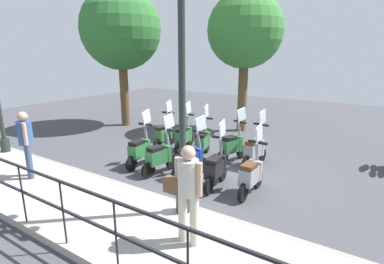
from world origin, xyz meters
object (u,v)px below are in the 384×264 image
object	(u,v)px
scooter_near_0	(251,174)
tree_large	(121,30)
tree_distant	(245,31)
scooter_near_2	(191,159)
scooter_far_1	(232,145)
scooter_far_2	(203,141)
pedestrian_with_bag	(187,187)
scooter_far_3	(184,136)
scooter_far_4	(164,134)
pedestrian_distant	(26,140)
scooter_near_4	(140,149)
scooter_far_0	(255,149)
scooter_near_1	(216,168)
scooter_near_3	(160,156)
lamp_post_near	(182,110)

from	to	relation	value
scooter_near_0	tree_large	bearing A→B (deg)	65.67
tree_large	tree_distant	world-z (taller)	tree_large
scooter_near_2	scooter_far_1	xyz separation A→B (m)	(1.59, -0.39, 0.00)
scooter_near_2	scooter_far_2	xyz separation A→B (m)	(1.47, 0.53, 0.00)
pedestrian_with_bag	scooter_far_3	bearing A→B (deg)	37.36
tree_distant	scooter_near_2	size ratio (longest dim) A/B	3.43
pedestrian_with_bag	scooter_far_3	distance (m)	5.06
tree_distant	scooter_far_4	world-z (taller)	tree_distant
scooter_near_2	pedestrian_distant	bearing A→B (deg)	143.19
scooter_near_2	scooter_near_4	size ratio (longest dim) A/B	1.00
scooter_far_0	scooter_near_1	bearing A→B (deg)	179.64
scooter_near_1	scooter_far_3	size ratio (longest dim) A/B	1.00
scooter_far_4	scooter_far_1	bearing A→B (deg)	-94.26
pedestrian_distant	scooter_near_1	bearing A→B (deg)	146.71
pedestrian_distant	scooter_far_0	world-z (taller)	pedestrian_distant
scooter_far_0	scooter_far_4	world-z (taller)	same
scooter_near_3	scooter_far_0	world-z (taller)	same
scooter_near_2	scooter_far_2	size ratio (longest dim) A/B	1.00
scooter_far_4	scooter_far_3	bearing A→B (deg)	-86.09
scooter_far_4	scooter_near_1	bearing A→B (deg)	-126.61
scooter_near_1	scooter_far_0	size ratio (longest dim) A/B	1.00
scooter_near_3	tree_distant	bearing A→B (deg)	10.35
lamp_post_near	scooter_far_3	xyz separation A→B (m)	(3.38, 2.28, -1.60)
scooter_near_2	scooter_far_4	distance (m)	2.56
scooter_far_1	scooter_far_4	bearing A→B (deg)	108.79
scooter_far_2	scooter_far_3	bearing A→B (deg)	63.65
scooter_near_3	scooter_far_2	world-z (taller)	same
tree_large	pedestrian_with_bag	bearing A→B (deg)	-129.06
tree_distant	scooter_far_0	bearing A→B (deg)	-151.00
scooter_near_1	scooter_near_3	distance (m)	1.60
pedestrian_with_bag	scooter_far_2	distance (m)	4.49
scooter_far_3	scooter_far_2	bearing A→B (deg)	-111.20
pedestrian_with_bag	tree_distant	xyz separation A→B (m)	(7.52, 2.40, 2.74)
tree_large	scooter_far_1	xyz separation A→B (m)	(-1.61, -5.83, -3.45)
scooter_far_1	scooter_far_2	bearing A→B (deg)	114.80
scooter_far_2	scooter_far_4	distance (m)	1.51
lamp_post_near	scooter_far_0	size ratio (longest dim) A/B	2.82
scooter_far_1	scooter_far_3	world-z (taller)	same
pedestrian_distant	scooter_far_2	bearing A→B (deg)	174.04
scooter_near_1	scooter_far_3	world-z (taller)	same
scooter_far_2	scooter_far_3	size ratio (longest dim) A/B	1.00
tree_large	scooter_near_2	xyz separation A→B (m)	(-3.20, -5.44, -3.45)
pedestrian_with_bag	scooter_near_2	size ratio (longest dim) A/B	1.03
scooter_near_4	scooter_far_3	distance (m)	1.80
lamp_post_near	scooter_far_0	world-z (taller)	lamp_post_near
scooter_near_3	scooter_far_2	xyz separation A→B (m)	(1.71, -0.26, 0.00)
scooter_near_1	scooter_far_3	bearing A→B (deg)	43.65
pedestrian_with_bag	scooter_near_0	xyz separation A→B (m)	(2.37, -0.10, -0.60)
scooter_far_1	scooter_near_0	bearing A→B (deg)	-125.84
tree_distant	scooter_near_3	xyz separation A→B (m)	(-5.29, -0.07, -3.34)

